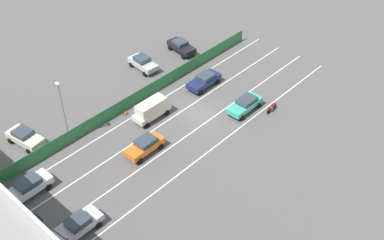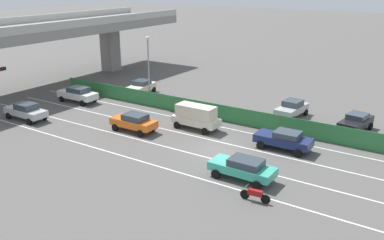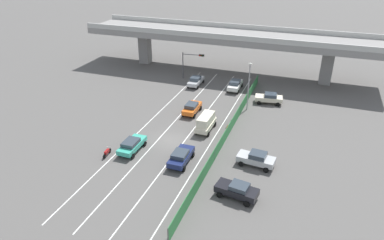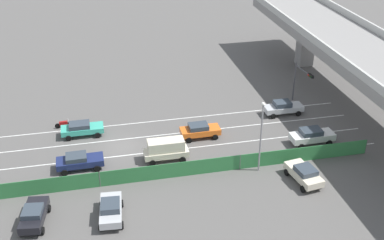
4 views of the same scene
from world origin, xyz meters
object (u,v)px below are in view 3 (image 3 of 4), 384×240
Objects in this scene: motorcycle at (107,152)px; parked_sedan_cream at (269,98)px; car_taxi_orange at (192,108)px; street_lamp at (249,82)px; car_hatchback_white at (235,85)px; parked_wagon_silver at (256,158)px; traffic_cone at (228,126)px; car_sedan_silver at (196,81)px; parked_sedan_dark at (237,190)px; car_van_cream at (206,122)px; traffic_light at (191,60)px; car_sedan_navy at (181,156)px; car_taxi_teal at (132,145)px.

motorcycle is 27.03m from parked_sedan_cream.
street_lamp reaches higher than car_taxi_orange.
parked_wagon_silver is (7.82, -21.69, -0.02)m from car_hatchback_white.
traffic_cone is (-5.37, 7.67, -0.66)m from parked_wagon_silver.
car_sedan_silver reaches higher than car_taxi_orange.
parked_sedan_dark is 1.00× the size of parked_sedan_cream.
car_taxi_orange is 7.41× the size of traffic_cone.
traffic_light reaches higher than car_van_cream.
car_sedan_silver is at bearing 105.51° from car_sedan_navy.
parked_wagon_silver reaches higher than car_taxi_orange.
car_van_cream reaches higher than car_sedan_navy.
car_taxi_teal is at bearing -106.32° from car_hatchback_white.
car_taxi_orange is at bearing -143.16° from parked_sedan_cream.
car_sedan_silver reaches higher than parked_sedan_dark.
traffic_light is (-8.54, 26.55, 2.69)m from car_sedan_navy.
traffic_light reaches higher than car_sedan_navy.
street_lamp is (12.89, 18.58, 3.98)m from motorcycle.
traffic_light reaches higher than car_sedan_silver.
traffic_cone is at bearing -55.27° from traffic_light.
car_sedan_navy reaches higher than traffic_cone.
parked_sedan_dark is at bearing -16.58° from car_taxi_teal.
car_sedan_silver is at bearing 117.11° from parked_sedan_dark.
parked_wagon_silver is at bearing -37.19° from car_van_cream.
car_taxi_teal is 14.92m from parked_wagon_silver.
car_sedan_navy reaches higher than car_taxi_teal.
street_lamp reaches higher than traffic_light.
car_taxi_teal is at bearing -104.46° from car_taxi_orange.
parked_sedan_cream reaches higher than traffic_cone.
car_taxi_orange is 0.97× the size of parked_sedan_cream.
parked_wagon_silver reaches higher than motorcycle.
traffic_light is at bearing 89.41° from motorcycle.
car_taxi_orange is (-3.75, -11.31, -0.03)m from car_hatchback_white.
car_sedan_navy is 1.06× the size of car_taxi_orange.
motorcycle is at bearing -124.76° from street_lamp.
street_lamp is at bearing -63.06° from car_hatchback_white.
motorcycle is 0.44× the size of parked_sedan_dark.
car_hatchback_white is 1.08× the size of parked_wagon_silver.
car_taxi_orange is at bearing 123.08° from parked_sedan_dark.
parked_wagon_silver reaches higher than car_sedan_silver.
car_taxi_teal is 26.39m from traffic_light.
street_lamp is at bearing -128.29° from parked_sedan_cream.
street_lamp is (7.40, 4.12, 3.53)m from car_taxi_orange.
car_sedan_navy is (-0.41, -24.13, -0.06)m from car_hatchback_white.
car_van_cream is at bearing 88.53° from car_sedan_navy.
car_hatchback_white is 1.10× the size of car_taxi_orange.
car_van_cream is at bearing -64.10° from traffic_light.
parked_wagon_silver is 9.39m from traffic_cone.
street_lamp is (3.65, -7.18, 3.49)m from car_hatchback_white.
car_van_cream is (-0.20, -15.62, 0.31)m from car_hatchback_white.
car_taxi_orange is (3.21, 12.46, 0.03)m from car_taxi_teal.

